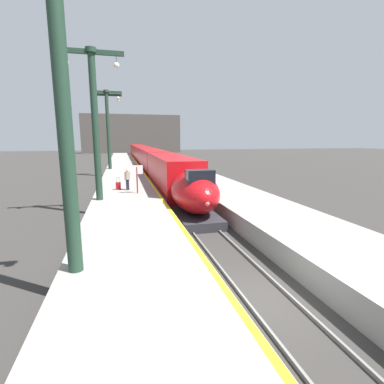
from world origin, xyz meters
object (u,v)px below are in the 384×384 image
Objects in this scene: highspeed_train_main at (147,157)px; station_column_distant at (108,123)px; passenger_near_edge at (127,178)px; rolling_suitcase at (118,186)px; station_column_far at (108,124)px; departure_info_board at (137,173)px; station_column_near at (60,73)px; station_column_mid at (95,112)px.

station_column_distant is (-5.90, -10.11, 5.22)m from highspeed_train_main.
passenger_near_edge is 1.06m from rolling_suitcase.
station_column_far reaches higher than departure_info_board.
station_column_near is at bearing -90.00° from station_column_far.
passenger_near_edge is (-3.97, -27.49, 0.06)m from highspeed_train_main.
station_column_near is 15.64m from rolling_suitcase.
station_column_mid is 20.76m from station_column_distant.
highspeed_train_main is 29.31m from departure_info_board.
highspeed_train_main reaches higher than departure_info_board.
rolling_suitcase is at bearing 154.68° from passenger_near_edge.
station_column_distant reaches higher than highspeed_train_main.
station_column_near is 31.95m from station_column_far.
station_column_distant is at bearing -120.26° from highspeed_train_main.
station_column_mid reaches higher than rolling_suitcase.
station_column_far is at bearing 90.00° from station_column_mid.
station_column_distant reaches higher than rolling_suitcase.
station_column_far reaches higher than passenger_near_edge.
station_column_distant is at bearing 94.03° from rolling_suitcase.
passenger_near_edge is (1.93, -17.38, -5.16)m from station_column_distant.
highspeed_train_main is at bearing 81.95° from station_column_near.
station_column_distant is 18.23m from passenger_near_edge.
station_column_distant reaches higher than station_column_near.
highspeed_train_main is 7.41× the size of station_column_far.
station_column_distant is 10.56× the size of rolling_suitcase.
highspeed_train_main is 7.63× the size of station_column_near.
departure_info_board is at bearing -54.44° from rolling_suitcase.
rolling_suitcase is (1.20, -17.03, -5.85)m from station_column_distant.
rolling_suitcase is (-0.73, 0.35, -0.69)m from passenger_near_edge.
station_column_near is at bearing -90.00° from station_column_mid.
departure_info_board reaches higher than rolling_suitcase.
station_column_mid is at bearing 90.00° from station_column_near.
station_column_mid is at bearing -146.28° from departure_info_board.
station_column_mid reaches higher than passenger_near_edge.
rolling_suitcase is at bearing 72.16° from station_column_mid.
station_column_near is 9.95× the size of rolling_suitcase.
station_column_far is 5.95× the size of passenger_near_edge.
rolling_suitcase is (1.20, 14.58, -5.53)m from station_column_near.
passenger_near_edge reaches higher than rolling_suitcase.
station_column_far is at bearing -121.13° from highspeed_train_main.
station_column_near reaches higher than station_column_mid.
station_column_mid reaches higher than highspeed_train_main.
departure_info_board is (0.68, -1.64, 0.52)m from passenger_near_edge.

